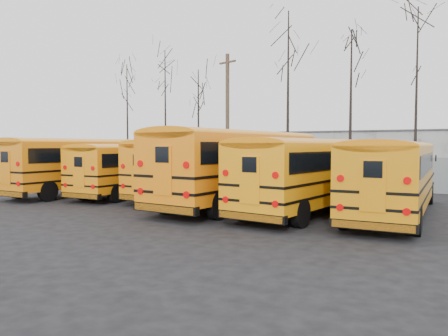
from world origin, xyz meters
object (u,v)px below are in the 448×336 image
Objects in this scene: bus_c at (205,164)px; bus_d at (244,161)px; bus_e at (314,168)px; bus_a at (88,161)px; utility_pole_left at (227,115)px; bus_f at (393,172)px; bus_b at (141,165)px.

bus_c is 0.87× the size of bus_d.
bus_e is (6.39, -1.88, 0.02)m from bus_c.
bus_a is 1.10× the size of utility_pole_left.
bus_c is 6.66m from bus_e.
bus_f is (2.96, 0.29, -0.06)m from bus_e.
bus_f is at bearing -27.63° from utility_pole_left.
bus_f is at bearing 11.05° from bus_e.
bus_f is 1.04× the size of utility_pole_left.
bus_e is at bearing -177.09° from bus_f.
bus_c is 0.99× the size of bus_e.
bus_f is at bearing -6.27° from bus_b.
bus_a is 9.78m from bus_d.
bus_d reaches higher than bus_e.
bus_d is at bearing -9.13° from bus_b.
bus_f is at bearing -5.30° from bus_c.
bus_c is (6.76, 1.65, -0.07)m from bus_a.
bus_b is 10.08m from bus_e.
bus_e is 2.98m from bus_f.
bus_d reaches higher than bus_a.
bus_f is (16.11, 0.06, -0.11)m from bus_a.
bus_d is (3.01, -1.51, 0.26)m from bus_c.
bus_a reaches higher than bus_c.
bus_e reaches higher than bus_c.
utility_pole_left is (-5.80, 12.29, 3.44)m from bus_c.
bus_b is 0.82× the size of bus_d.
bus_a is 14.37m from utility_pole_left.
bus_e reaches higher than bus_b.
bus_d is at bearing -22.30° from bus_c.
bus_b is 13.68m from utility_pole_left.
bus_d is 1.17× the size of bus_f.
utility_pole_left reaches higher than bus_c.
bus_e is (13.15, -0.23, -0.06)m from bus_a.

